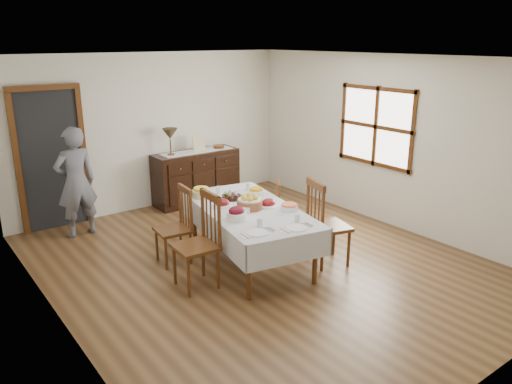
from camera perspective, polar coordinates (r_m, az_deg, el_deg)
ground at (r=6.59m, az=0.53°, el=-8.12°), size 6.00×6.00×0.00m
room_shell at (r=6.32m, az=-2.82°, el=6.45°), size 5.02×6.02×2.65m
dining_table at (r=6.40m, az=-0.80°, el=-2.59°), size 1.49×2.32×0.74m
chair_left_near at (r=5.85m, az=-6.44°, el=-5.52°), size 0.50×0.50×1.13m
chair_left_far at (r=6.53m, az=-9.08°, el=-3.73°), size 0.46×0.46×1.01m
chair_right_near at (r=6.42m, az=7.91°, el=-3.44°), size 0.58×0.58×1.13m
chair_right_far at (r=7.10m, az=3.51°, el=-2.26°), size 0.52×0.52×0.90m
sideboard at (r=8.90m, az=-6.84°, el=1.73°), size 1.53×0.55×0.92m
person at (r=7.67m, az=-19.92°, el=1.44°), size 0.56×0.38×1.74m
bread_basket at (r=6.32m, az=-0.74°, el=-1.24°), size 0.33×0.33×0.19m
egg_basket at (r=6.72m, az=-2.82°, el=-0.51°), size 0.26×0.26×0.11m
ham_platter_a at (r=6.46m, az=-3.86°, el=-1.30°), size 0.27×0.27×0.11m
ham_platter_b at (r=6.45m, az=1.44°, el=-1.31°), size 0.31×0.31×0.11m
beet_bowl at (r=5.95m, az=-2.24°, el=-2.50°), size 0.24×0.24×0.16m
carrot_bowl at (r=6.91m, az=0.02°, el=0.06°), size 0.22×0.22×0.09m
pineapple_bowl at (r=6.81m, az=-6.29°, el=-0.10°), size 0.25×0.25×0.14m
casserole_dish at (r=6.31m, az=3.82°, el=-1.70°), size 0.22×0.22×0.08m
butter_dish at (r=6.18m, az=-1.48°, el=-2.11°), size 0.15×0.12×0.07m
setting_left at (r=5.62m, az=0.19°, el=-4.28°), size 0.44×0.31×0.10m
setting_right at (r=5.78m, az=4.59°, el=-3.73°), size 0.44×0.31×0.10m
glass_far_a at (r=6.94m, az=-4.33°, el=0.20°), size 0.06×0.06×0.11m
glass_far_b at (r=7.10m, az=-0.90°, el=0.63°), size 0.07×0.07×0.10m
runner at (r=8.80m, az=-6.78°, el=4.67°), size 1.30×0.35×0.01m
table_lamp at (r=8.49m, az=-9.81°, el=6.48°), size 0.26×0.26×0.46m
picture_frame at (r=8.78m, az=-6.57°, el=5.54°), size 0.22×0.08×0.28m
deco_bowl at (r=8.99m, az=-4.28°, el=5.17°), size 0.20×0.20×0.06m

